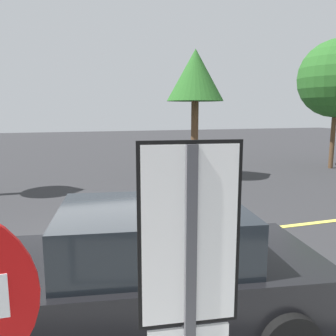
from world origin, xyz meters
TOP-DOWN VIEW (x-y plane):
  - ground_plane at (0.00, 0.00)m, footprint 80.00×80.00m
  - lane_marking_centre at (3.00, 0.00)m, footprint 28.00×0.16m
  - speed_limit_sign at (-0.30, -4.92)m, footprint 0.54×0.09m
  - car_black_approaching at (-0.06, -2.65)m, footprint 4.76×2.67m
  - tree_left_verge at (4.20, 6.10)m, footprint 2.19×2.19m

SIDE VIEW (x-z plane):
  - ground_plane at x=0.00m, z-range 0.00..0.00m
  - lane_marking_centre at x=3.00m, z-range 0.00..0.01m
  - car_black_approaching at x=-0.06m, z-range 0.01..1.55m
  - speed_limit_sign at x=-0.30m, z-range 0.50..3.02m
  - tree_left_verge at x=4.20m, z-range 1.46..6.45m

